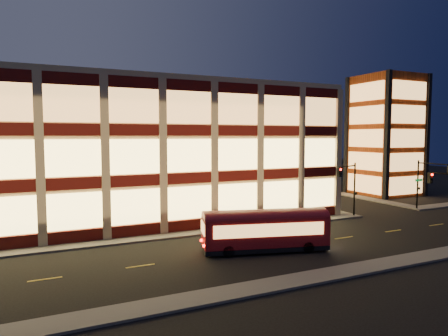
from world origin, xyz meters
TOP-DOWN VIEW (x-y plane):
  - ground at (0.00, 0.00)m, footprint 200.00×200.00m
  - sidewalk_office_south at (-3.00, 1.00)m, footprint 54.00×2.00m
  - sidewalk_office_east at (23.00, 17.00)m, footprint 2.00×30.00m
  - sidewalk_tower_west at (34.00, 17.00)m, footprint 2.00×30.00m
  - sidewalk_near at (0.00, -13.00)m, footprint 100.00×2.00m
  - office_building at (-2.91, 16.91)m, footprint 50.45×30.45m
  - stair_tower at (39.95, 11.95)m, footprint 8.60×8.60m
  - traffic_signal_far at (22.21, 0.24)m, footprint 3.79×1.87m
  - traffic_signal_right at (33.50, -0.62)m, footprint 1.20×4.37m
  - trolley_bus at (7.64, -6.53)m, footprint 9.97×4.84m

SIDE VIEW (x-z plane):
  - ground at x=0.00m, z-range 0.00..0.00m
  - sidewalk_office_south at x=-3.00m, z-range 0.00..0.15m
  - sidewalk_office_east at x=23.00m, z-range 0.00..0.15m
  - sidewalk_tower_west at x=34.00m, z-range 0.00..0.15m
  - sidewalk_near at x=0.00m, z-range 0.00..0.15m
  - trolley_bus at x=7.64m, z-range 0.18..3.46m
  - traffic_signal_right at x=33.50m, z-range 1.10..7.10m
  - traffic_signal_far at x=22.21m, z-range 1.11..7.11m
  - office_building at x=-2.91m, z-range 0.00..14.50m
  - stair_tower at x=39.95m, z-range -0.01..17.99m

